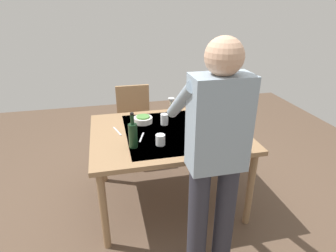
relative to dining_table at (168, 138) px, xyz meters
name	(u,v)px	position (x,y,z in m)	size (l,w,h in m)	color
ground_plane	(168,199)	(0.00, 0.00, -0.69)	(6.00, 6.00, 0.00)	brown
dining_table	(168,138)	(0.00, 0.00, 0.00)	(1.38, 1.09, 0.77)	#93704C
chair_near	(135,119)	(0.21, -0.93, -0.16)	(0.40, 0.40, 0.91)	brown
person_server	(215,154)	(-0.12, 0.81, 0.27)	(0.42, 0.61, 1.69)	#2D2D38
wine_bottle	(133,135)	(0.34, 0.23, 0.18)	(0.07, 0.07, 0.30)	black
wine_glass_left	(171,102)	(-0.14, -0.47, 0.18)	(0.07, 0.07, 0.15)	white
water_cup_near_left	(160,140)	(0.12, 0.24, 0.12)	(0.08, 0.08, 0.09)	silver
water_cup_near_right	(165,119)	(0.00, -0.16, 0.13)	(0.07, 0.07, 0.10)	silver
serving_bowl_pasta	(223,140)	(-0.39, 0.34, 0.11)	(0.30, 0.30, 0.07)	white
side_bowl_salad	(143,119)	(0.19, -0.24, 0.11)	(0.18, 0.18, 0.07)	white
dinner_plate_near	(201,122)	(-0.35, -0.12, 0.08)	(0.23, 0.23, 0.01)	white
table_knife	(117,131)	(0.45, -0.10, 0.08)	(0.01, 0.20, 0.01)	silver
table_fork	(142,137)	(0.25, 0.08, 0.08)	(0.01, 0.18, 0.01)	silver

